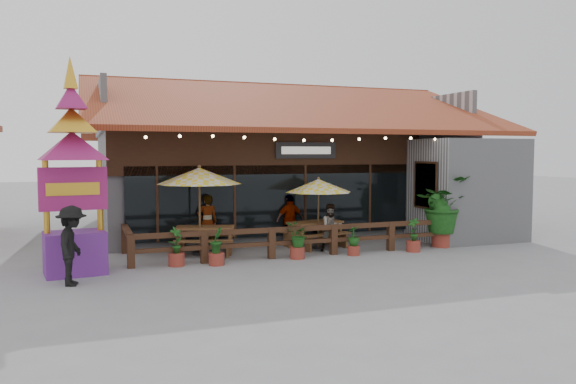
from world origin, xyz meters
name	(u,v)px	position (x,y,z in m)	size (l,w,h in m)	color
ground	(341,251)	(0.00, 0.00, 0.00)	(100.00, 100.00, 0.00)	gray
restaurant_building	(281,174)	(0.26, 6.61, 2.21)	(15.50, 14.73, 6.09)	#A9A9AE
patio_railing	(277,236)	(-2.25, -0.27, 0.61)	(10.00, 2.60, 0.92)	#412817
umbrella_left	(199,176)	(-4.33, 0.96, 2.40)	(3.14, 3.14, 2.75)	brown
umbrella_right	(318,186)	(-0.48, 0.73, 2.04)	(2.52, 2.52, 2.34)	brown
picnic_table_left	(205,235)	(-4.18, 0.93, 0.58)	(2.14, 1.98, 0.85)	brown
picnic_table_right	(315,230)	(-0.51, 0.94, 0.58)	(2.12, 1.95, 0.86)	brown
thai_sign_tower	(72,151)	(-7.91, -0.77, 3.15)	(2.48, 2.48, 5.96)	#642485
tropical_plant	(442,206)	(3.46, -0.42, 1.35)	(2.18, 2.08, 2.36)	maroon
diner_a	(207,222)	(-3.96, 1.64, 0.89)	(0.65, 0.43, 1.79)	#331D10
diner_b	(332,228)	(-0.33, 0.03, 0.76)	(0.73, 0.57, 1.51)	#331D10
diner_c	(290,220)	(-1.09, 1.74, 0.85)	(1.00, 0.42, 1.71)	#331D10
pedestrian	(72,246)	(-7.95, -2.05, 0.94)	(1.22, 0.70, 1.88)	black
planter_a	(176,250)	(-5.30, -0.62, 0.46)	(0.47, 0.45, 1.09)	maroon
planter_b	(216,248)	(-4.24, -0.89, 0.48)	(0.47, 0.50, 1.06)	maroon
planter_c	(297,239)	(-1.79, -0.77, 0.60)	(0.69, 0.61, 1.06)	maroon
planter_d	(354,241)	(0.02, -0.84, 0.43)	(0.46, 0.46, 0.90)	maroon
planter_e	(413,238)	(2.08, -0.91, 0.45)	(0.44, 0.45, 1.07)	maroon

